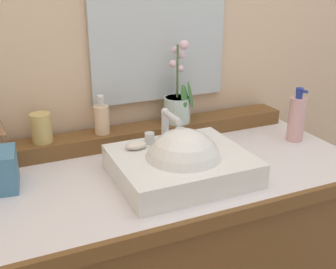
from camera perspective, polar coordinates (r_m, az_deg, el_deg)
back_ledge at (r=1.57m, az=-4.52°, el=-0.03°), size 1.24×0.11×0.06m
sink_basin at (r=1.29m, az=1.96°, el=-4.36°), size 0.41×0.35×0.27m
soap_bar at (r=1.32m, az=-4.39°, el=-1.49°), size 0.07×0.04×0.02m
potted_plant at (r=1.59m, az=1.35°, el=4.30°), size 0.11×0.11×0.31m
soap_dispenser at (r=1.50m, az=-9.05°, el=2.21°), size 0.05×0.06×0.14m
tumbler_cup at (r=1.47m, az=-16.91°, el=0.86°), size 0.07×0.07×0.10m
lotion_bottle at (r=1.63m, az=17.15°, el=2.15°), size 0.06×0.06×0.20m
mirror at (r=1.57m, az=-1.18°, el=15.56°), size 0.53×0.02×0.60m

